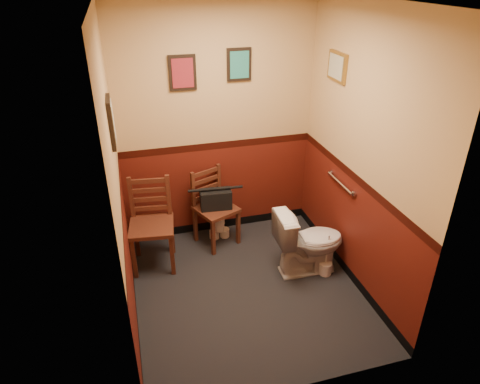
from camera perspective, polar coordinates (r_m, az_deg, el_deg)
name	(u,v)px	position (r m, az deg, el deg)	size (l,w,h in m)	color
floor	(247,289)	(4.47, 0.88, -12.85)	(2.20, 2.40, 0.00)	black
ceiling	(249,0)	(3.38, 1.25, 24.17)	(2.20, 2.40, 0.00)	silver
wall_back	(217,125)	(4.80, -3.08, 8.88)	(2.20, 2.70, 0.00)	#53150D
wall_front	(301,248)	(2.75, 8.20, -7.35)	(2.20, 2.70, 0.00)	#53150D
wall_left	(118,185)	(3.60, -16.00, 0.87)	(2.40, 2.70, 0.00)	#53150D
wall_right	(361,156)	(4.15, 15.80, 4.62)	(2.40, 2.70, 0.00)	#53150D
grab_bar	(340,183)	(4.50, 13.25, 1.17)	(0.05, 0.56, 0.06)	silver
framed_print_back_a	(183,73)	(4.56, -7.67, 15.47)	(0.28, 0.04, 0.36)	black
framed_print_back_b	(239,65)	(4.67, -0.11, 16.63)	(0.26, 0.04, 0.34)	black
framed_print_left	(111,122)	(3.50, -16.78, 8.92)	(0.04, 0.30, 0.38)	black
framed_print_right	(337,67)	(4.43, 12.82, 16.00)	(0.04, 0.34, 0.28)	olive
toilet	(309,242)	(4.57, 9.17, -6.57)	(0.41, 0.73, 0.72)	white
toilet_brush	(325,267)	(4.71, 11.32, -9.82)	(0.14, 0.14, 0.49)	silver
chair_left	(152,224)	(4.64, -11.69, -4.22)	(0.51, 0.51, 0.98)	#562819
chair_right	(214,208)	(4.94, -3.48, -2.09)	(0.55, 0.55, 0.90)	#562819
handbag	(216,199)	(4.84, -3.25, -0.94)	(0.37, 0.21, 0.26)	black
tp_stack	(219,225)	(5.12, -2.77, -4.41)	(0.24, 0.15, 0.42)	silver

